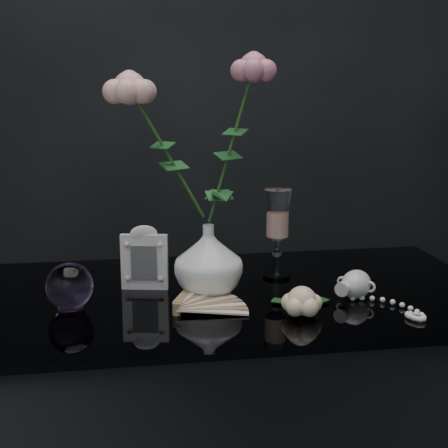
{
  "coord_description": "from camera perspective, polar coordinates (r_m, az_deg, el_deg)",
  "views": [
    {
      "loc": [
        -0.22,
        -1.14,
        1.17
      ],
      "look_at": [
        -0.04,
        -0.03,
        0.92
      ],
      "focal_mm": 50.0,
      "sensor_mm": 36.0,
      "label": 1
    }
  ],
  "objects": [
    {
      "name": "vase",
      "position": [
        1.24,
        -1.43,
        -3.32
      ],
      "size": [
        0.15,
        0.15,
        0.14
      ],
      "primitive_type": "imported",
      "rotation": [
        0.0,
        0.0,
        0.09
      ],
      "color": "white",
      "rests_on": "table"
    },
    {
      "name": "wine_glass",
      "position": [
        1.35,
        4.9,
        -0.92
      ],
      "size": [
        0.06,
        0.06,
        0.19
      ],
      "primitive_type": null,
      "rotation": [
        0.0,
        0.0,
        -0.0
      ],
      "color": "white",
      "rests_on": "table"
    },
    {
      "name": "picture_frame",
      "position": [
        1.29,
        -7.29,
        -3.04
      ],
      "size": [
        0.11,
        0.1,
        0.13
      ],
      "primitive_type": null,
      "rotation": [
        0.0,
        0.0,
        -0.2
      ],
      "color": "white",
      "rests_on": "table"
    },
    {
      "name": "paperweight",
      "position": [
        1.21,
        -13.93,
        -5.53
      ],
      "size": [
        0.09,
        0.09,
        0.09
      ],
      "primitive_type": null,
      "rotation": [
        0.0,
        0.0,
        -0.01
      ],
      "color": "#9A6EB3",
      "rests_on": "table"
    },
    {
      "name": "paper_fan",
      "position": [
        1.15,
        -4.34,
        -7.64
      ],
      "size": [
        0.31,
        0.27,
        0.03
      ],
      "primitive_type": null,
      "rotation": [
        0.0,
        0.0,
        0.26
      ],
      "color": "#F3EDC2",
      "rests_on": "table"
    },
    {
      "name": "loose_rose",
      "position": [
        1.15,
        7.13,
        -7.03
      ],
      "size": [
        0.14,
        0.17,
        0.06
      ],
      "primitive_type": null,
      "rotation": [
        0.0,
        0.0,
        0.07
      ],
      "color": "#FFCDA4",
      "rests_on": "table"
    },
    {
      "name": "pearl_jar",
      "position": [
        1.26,
        11.99,
        -5.3
      ],
      "size": [
        0.28,
        0.28,
        0.06
      ],
      "primitive_type": null,
      "rotation": [
        0.0,
        0.0,
        -0.74
      ],
      "color": "silver",
      "rests_on": "table"
    },
    {
      "name": "roses",
      "position": [
        1.19,
        -2.58,
        8.26
      ],
      "size": [
        0.31,
        0.11,
        0.38
      ],
      "color": "#F5A99A",
      "rests_on": "vase"
    }
  ]
}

